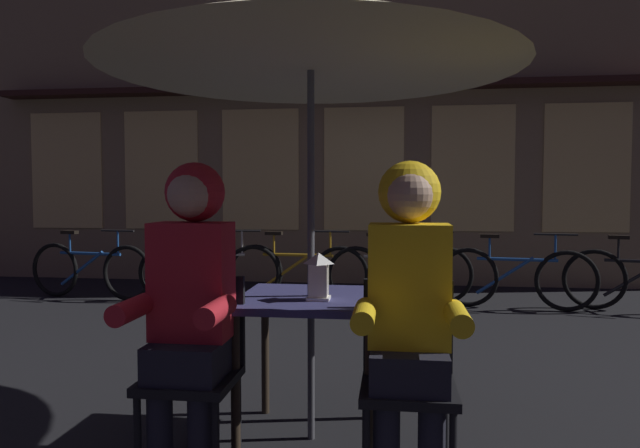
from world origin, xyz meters
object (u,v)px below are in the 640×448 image
object	(u,v)px
cafe_table	(311,316)
lantern	(319,275)
person_right_hooded	(409,291)
bicycle_third	(297,272)
patio_umbrella	(311,32)
chair_left	(195,362)
bicycle_fourth	(400,273)
bicycle_fifth	(516,278)
chair_right	(408,370)
bicycle_nearest	(90,270)
person_left_hooded	(190,287)
bicycle_second	(209,271)

from	to	relation	value
cafe_table	lantern	distance (m)	0.25
person_right_hooded	bicycle_third	xyz separation A→B (m)	(-1.18, 4.12, -0.50)
patio_umbrella	bicycle_third	xyz separation A→B (m)	(-0.70, 3.70, -1.71)
chair_left	bicycle_third	world-z (taller)	chair_left
chair_left	bicycle_fourth	distance (m)	4.20
cafe_table	chair_left	size ratio (longest dim) A/B	0.85
bicycle_fourth	bicycle_fifth	distance (m)	1.26
patio_umbrella	chair_right	world-z (taller)	patio_umbrella
cafe_table	bicycle_nearest	distance (m)	4.77
person_left_hooded	bicycle_fifth	distance (m)	4.58
person_right_hooded	bicycle_third	bearing A→B (deg)	105.94
chair_right	bicycle_third	xyz separation A→B (m)	(-1.18, 4.07, -0.14)
chair_left	person_left_hooded	distance (m)	0.36
chair_left	chair_right	bearing A→B (deg)	0.00
chair_right	person_right_hooded	size ratio (longest dim) A/B	0.62
person_right_hooded	bicycle_fourth	bearing A→B (deg)	89.86
cafe_table	bicycle_fifth	bearing A→B (deg)	63.85
cafe_table	person_left_hooded	distance (m)	0.67
patio_umbrella	bicycle_second	xyz separation A→B (m)	(-1.74, 3.61, -1.71)
bicycle_fifth	cafe_table	bearing A→B (deg)	-116.15
cafe_table	bicycle_second	size ratio (longest dim) A/B	0.44
person_left_hooded	person_right_hooded	size ratio (longest dim) A/B	1.00
lantern	person_left_hooded	world-z (taller)	person_left_hooded
cafe_table	bicycle_fifth	world-z (taller)	bicycle_fifth
chair_right	cafe_table	bearing A→B (deg)	142.45
person_left_hooded	bicycle_fifth	world-z (taller)	person_left_hooded
chair_left	person_right_hooded	xyz separation A→B (m)	(0.96, -0.06, 0.36)
person_right_hooded	bicycle_fourth	size ratio (longest dim) A/B	0.84
bicycle_fourth	chair_left	bearing A→B (deg)	-103.37
patio_umbrella	person_left_hooded	xyz separation A→B (m)	(-0.48, -0.43, -1.21)
bicycle_nearest	bicycle_second	size ratio (longest dim) A/B	1.00
bicycle_fourth	bicycle_fifth	world-z (taller)	same
cafe_table	person_left_hooded	world-z (taller)	person_left_hooded
lantern	bicycle_second	distance (m)	4.15
chair_left	chair_right	world-z (taller)	same
chair_left	person_left_hooded	size ratio (longest dim) A/B	0.62
person_right_hooded	bicycle_third	size ratio (longest dim) A/B	0.83
patio_umbrella	person_left_hooded	bearing A→B (deg)	-138.43
cafe_table	chair_right	world-z (taller)	chair_right
lantern	bicycle_fourth	bearing A→B (deg)	83.45
bicycle_nearest	cafe_table	bearing A→B (deg)	-48.02
patio_umbrella	chair_left	world-z (taller)	patio_umbrella
person_left_hooded	bicycle_third	distance (m)	4.16
chair_left	person_left_hooded	world-z (taller)	person_left_hooded
cafe_table	bicycle_nearest	size ratio (longest dim) A/B	0.44
chair_right	person_right_hooded	world-z (taller)	person_right_hooded
cafe_table	bicycle_second	distance (m)	4.02
person_right_hooded	bicycle_nearest	world-z (taller)	person_right_hooded
person_left_hooded	bicycle_second	size ratio (longest dim) A/B	0.84
bicycle_second	lantern	bearing A→B (deg)	-64.27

